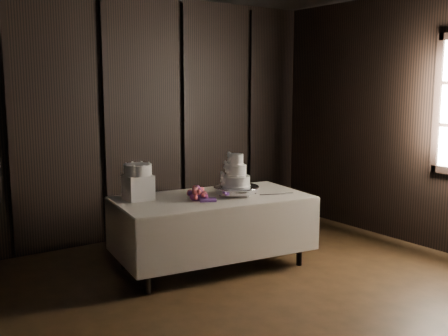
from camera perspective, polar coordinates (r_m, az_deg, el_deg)
room at (r=3.48m, az=9.67°, el=2.18°), size 6.08×7.08×3.08m
display_table at (r=5.54m, az=-1.28°, el=-6.63°), size 2.11×1.30×0.76m
cake_stand at (r=5.55m, az=1.35°, el=-2.47°), size 0.57×0.57×0.09m
wedding_cake at (r=5.49m, az=1.23°, el=-0.67°), size 0.33×0.29×0.35m
bouquet at (r=5.30m, az=-2.93°, el=-2.87°), size 0.41×0.45×0.18m
box_pedestal at (r=5.38m, az=-9.31°, el=-2.08°), size 0.27×0.27×0.25m
small_cake at (r=5.35m, az=-9.36°, el=-0.18°), size 0.37×0.37×0.11m
cake_knife at (r=5.56m, az=5.29°, el=-2.89°), size 0.35×0.17×0.01m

